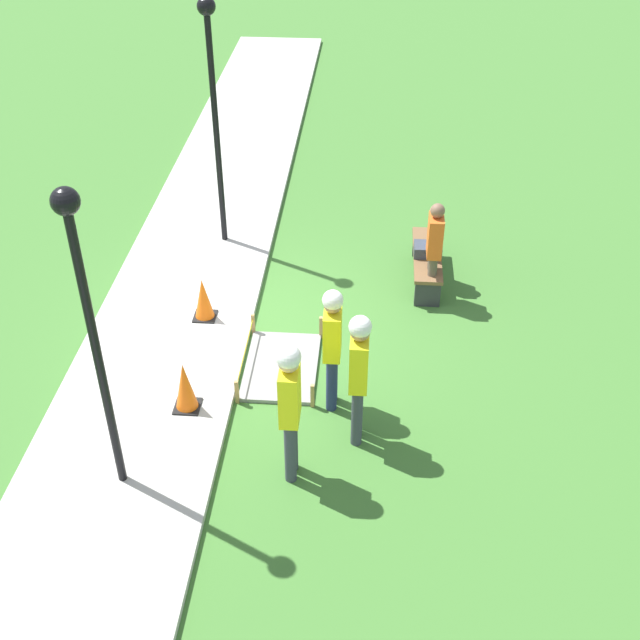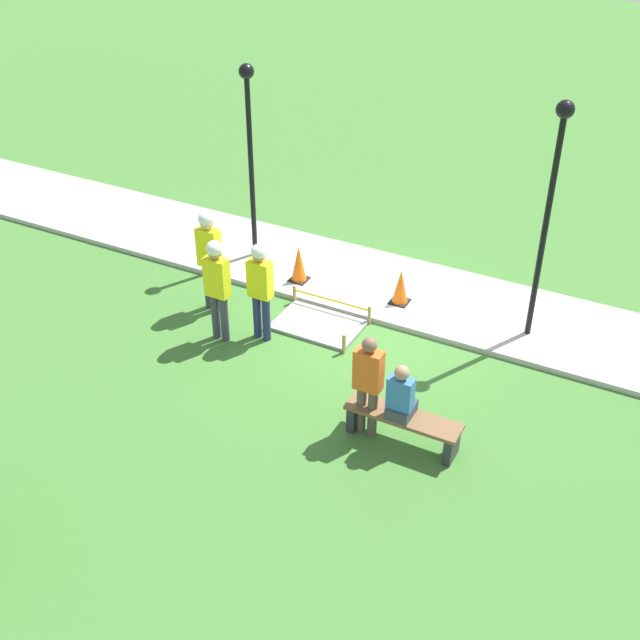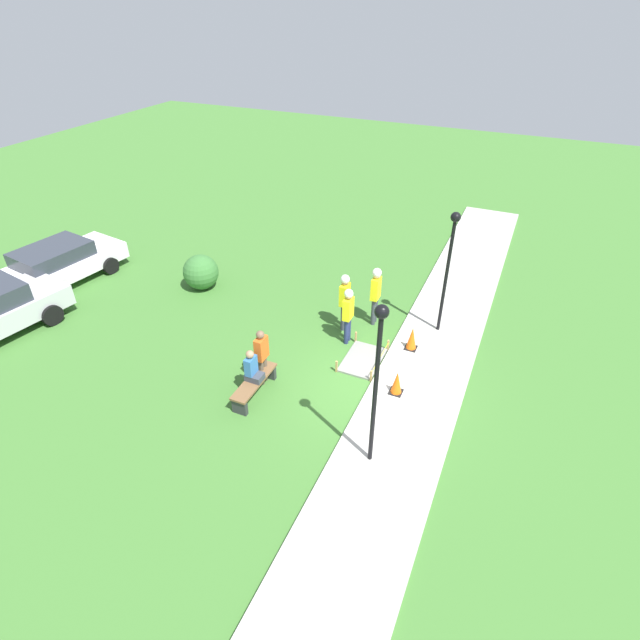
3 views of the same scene
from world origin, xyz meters
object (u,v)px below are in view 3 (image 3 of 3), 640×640
object	(u,v)px
traffic_cone_far_patch	(412,338)
worker_trainee	(376,290)
lamppost_far	(377,367)
parked_car_white	(55,265)
worker_assistant	(348,311)
park_bench	(255,384)
worker_supervisor	(345,297)
person_seated_on_bench	(252,368)
lamppost_near	(449,256)
traffic_cone_near_patch	(397,383)
bystander_in_orange_shirt	(262,354)

from	to	relation	value
traffic_cone_far_patch	worker_trainee	distance (m)	1.90
traffic_cone_far_patch	lamppost_far	xyz separation A→B (m)	(-4.35, -0.26, 2.29)
worker_trainee	parked_car_white	world-z (taller)	worker_trainee
worker_assistant	parked_car_white	distance (m)	10.76
worker_assistant	park_bench	bearing A→B (deg)	157.14
worker_supervisor	parked_car_white	world-z (taller)	worker_supervisor
traffic_cone_far_patch	park_bench	size ratio (longest dim) A/B	0.43
parked_car_white	lamppost_far	bearing A→B (deg)	-95.36
person_seated_on_bench	worker_supervisor	bearing A→B (deg)	-15.42
lamppost_near	worker_supervisor	bearing A→B (deg)	110.09
parked_car_white	lamppost_near	bearing A→B (deg)	-70.83
traffic_cone_far_patch	park_bench	bearing A→B (deg)	137.38
park_bench	parked_car_white	xyz separation A→B (m)	(2.28, 9.39, 0.39)
traffic_cone_near_patch	worker_supervisor	bearing A→B (deg)	45.94
traffic_cone_near_patch	lamppost_near	bearing A→B (deg)	-5.97
bystander_in_orange_shirt	park_bench	bearing A→B (deg)	-174.62
worker_assistant	person_seated_on_bench	bearing A→B (deg)	156.12
traffic_cone_far_patch	worker_assistant	xyz separation A→B (m)	(-0.32, 1.87, 0.63)
traffic_cone_far_patch	bystander_in_orange_shirt	size ratio (longest dim) A/B	0.43
traffic_cone_near_patch	worker_supervisor	size ratio (longest dim) A/B	0.36
person_seated_on_bench	worker_assistant	xyz separation A→B (m)	(3.12, -1.38, 0.25)
lamppost_far	parked_car_white	bearing A→B (deg)	76.25
worker_trainee	lamppost_near	size ratio (longest dim) A/B	0.51
traffic_cone_near_patch	lamppost_far	bearing A→B (deg)	-177.43
worker_supervisor	bystander_in_orange_shirt	size ratio (longest dim) A/B	1.13
park_bench	parked_car_white	world-z (taller)	parked_car_white
traffic_cone_far_patch	worker_supervisor	bearing A→B (deg)	82.51
worker_assistant	lamppost_far	world-z (taller)	lamppost_far
park_bench	lamppost_far	size ratio (longest dim) A/B	0.42
park_bench	person_seated_on_bench	xyz separation A→B (m)	(0.04, 0.05, 0.49)
worker_assistant	parked_car_white	bearing A→B (deg)	94.71
traffic_cone_near_patch	bystander_in_orange_shirt	distance (m)	3.57
park_bench	bystander_in_orange_shirt	xyz separation A→B (m)	(0.55, 0.05, 0.60)
traffic_cone_near_patch	person_seated_on_bench	size ratio (longest dim) A/B	0.75
traffic_cone_far_patch	worker_supervisor	world-z (taller)	worker_supervisor
worker_supervisor	parked_car_white	size ratio (longest dim) A/B	0.38
traffic_cone_far_patch	bystander_in_orange_shirt	distance (m)	4.41
park_bench	lamppost_near	bearing A→B (deg)	-37.83
person_seated_on_bench	worker_assistant	world-z (taller)	worker_assistant
traffic_cone_far_patch	person_seated_on_bench	bearing A→B (deg)	136.63
worker_assistant	parked_car_white	size ratio (longest dim) A/B	0.37
worker_trainee	lamppost_far	xyz separation A→B (m)	(-5.31, -1.73, 1.56)
person_seated_on_bench	traffic_cone_near_patch	bearing A→B (deg)	-67.21
worker_assistant	lamppost_near	bearing A→B (deg)	-55.86
bystander_in_orange_shirt	worker_assistant	bearing A→B (deg)	-27.88
parked_car_white	park_bench	bearing A→B (deg)	-95.26
traffic_cone_near_patch	worker_assistant	bearing A→B (deg)	50.17
worker_trainee	lamppost_near	distance (m)	2.45
worker_supervisor	lamppost_near	size ratio (longest dim) A/B	0.50
worker_trainee	parked_car_white	size ratio (longest dim) A/B	0.39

